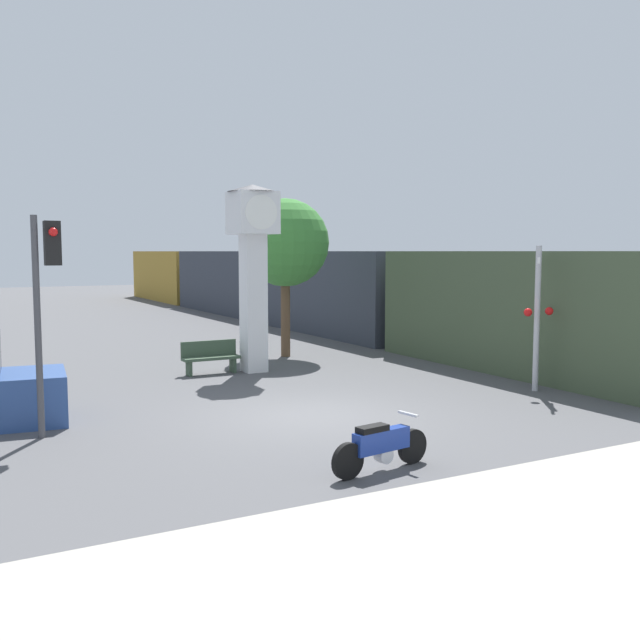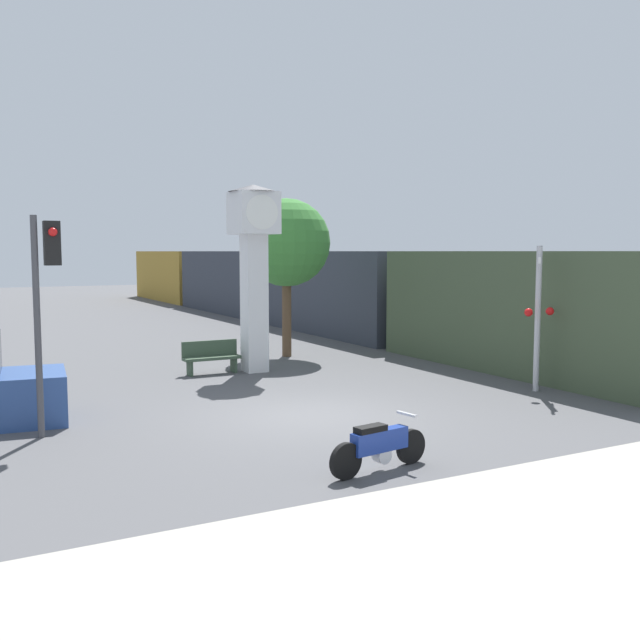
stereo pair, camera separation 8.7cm
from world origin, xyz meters
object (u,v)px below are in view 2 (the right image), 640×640
object	(u,v)px
traffic_light	(45,285)
bench	(211,356)
freight_train	(278,286)
clock_tower	(254,249)
street_tree	(286,243)
railroad_crossing_signal	(538,312)
motorcycle	(379,446)

from	to	relation	value
traffic_light	bench	world-z (taller)	traffic_light
freight_train	traffic_light	xyz separation A→B (m)	(-13.06, -18.06, 1.09)
clock_tower	street_tree	world-z (taller)	clock_tower
railroad_crossing_signal	street_tree	distance (m)	8.75
traffic_light	bench	xyz separation A→B (m)	(4.91, 5.01, -2.30)
traffic_light	street_tree	distance (m)	10.82
motorcycle	railroad_crossing_signal	bearing A→B (deg)	18.44
bench	traffic_light	bearing A→B (deg)	-134.41
motorcycle	freight_train	world-z (taller)	freight_train
freight_train	railroad_crossing_signal	xyz separation A→B (m)	(-2.01, -19.14, 0.23)
motorcycle	street_tree	xyz separation A→B (m)	(4.01, 11.64, 3.24)
motorcycle	freight_train	distance (m)	24.40
clock_tower	street_tree	distance (m)	3.03
bench	street_tree	bearing A→B (deg)	31.25
street_tree	motorcycle	bearing A→B (deg)	-109.01
railroad_crossing_signal	freight_train	bearing A→B (deg)	84.02
freight_train	street_tree	world-z (taller)	street_tree
street_tree	bench	distance (m)	4.98
freight_train	street_tree	xyz separation A→B (m)	(-4.86, -11.05, 1.95)
clock_tower	traffic_light	distance (m)	7.82
bench	railroad_crossing_signal	bearing A→B (deg)	-44.76
clock_tower	freight_train	world-z (taller)	clock_tower
motorcycle	clock_tower	distance (m)	10.11
bench	motorcycle	bearing A→B (deg)	-94.27
railroad_crossing_signal	bench	xyz separation A→B (m)	(-6.15, 6.09, -1.44)
motorcycle	railroad_crossing_signal	size ratio (longest dim) A/B	0.54
clock_tower	freight_train	xyz separation A→B (m)	(6.93, 13.26, -1.77)
street_tree	bench	size ratio (longest dim) A/B	3.18
motorcycle	bench	size ratio (longest dim) A/B	1.19
freight_train	railroad_crossing_signal	world-z (taller)	railroad_crossing_signal
motorcycle	traffic_light	xyz separation A→B (m)	(-4.19, 4.64, 2.38)
freight_train	traffic_light	bearing A→B (deg)	-125.87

